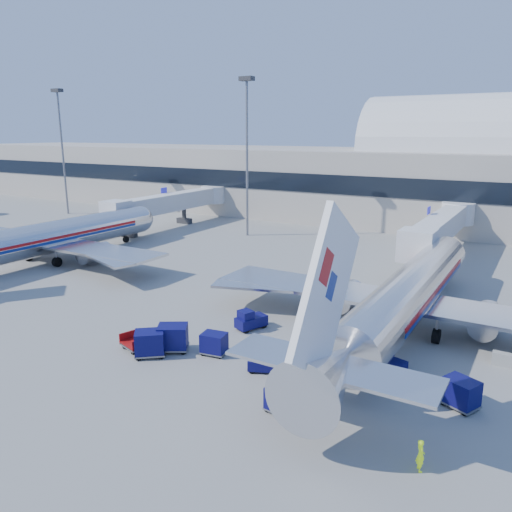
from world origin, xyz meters
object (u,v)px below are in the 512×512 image
Objects in this scene: tug_lead at (263,362)px; tug_left at (250,320)px; cart_train_b at (173,337)px; cart_open_red at (135,345)px; mast_west at (247,134)px; ramp_worker at (420,455)px; jetbridge_mid at (175,202)px; jetbridge_near at (443,226)px; airliner_main at (406,296)px; tug_right at (389,362)px; airliner_mid at (48,238)px; cart_solo_near at (281,399)px; cart_train_c at (150,343)px; cart_solo_far at (461,393)px; cart_train_a at (214,343)px; mast_far_west at (61,133)px.

tug_left is (-4.45, 5.70, 0.11)m from tug_lead.
cart_open_red is (-2.46, -1.27, -0.63)m from cart_train_b.
cart_train_b is (16.83, -37.32, -13.78)m from mast_west.
ramp_worker is at bearing -49.99° from mast_west.
jetbridge_mid is at bearing 68.71° from tug_left.
cart_open_red is at bearing -69.58° from mast_west.
jetbridge_near is 29.67m from mast_west.
airliner_main is at bearing 37.77° from tug_lead.
jetbridge_mid is at bearing 158.72° from tug_right.
jetbridge_mid is 49.38m from cart_train_b.
airliner_mid is at bearing -84.78° from jetbridge_mid.
cart_solo_near is (-3.67, -8.00, 0.17)m from tug_right.
cart_train_c is 19.95m from cart_solo_far.
tug_lead is (35.87, -11.30, -2.31)m from airliner_mid.
cart_train_a is 8.59m from cart_solo_near.
tug_left is at bearing 23.73° from ramp_worker.
jetbridge_mid is 56.28m from tug_right.
jetbridge_mid reaches higher than ramp_worker.
airliner_main is at bearing 111.92° from tug_right.
cart_train_b is 18.58m from ramp_worker.
cart_train_b is at bearing 44.42° from cart_open_red.
mast_far_west is 10.04× the size of tug_right.
tug_lead is 4.97m from cart_solo_near.
mast_far_west is 86.83m from ramp_worker.
tug_left reaches higher than tug_right.
airliner_mid reaches higher than tug_left.
jetbridge_near is 10.24× the size of cart_train_b.
cart_open_red is (-9.50, -1.80, -0.24)m from tug_lead.
mast_far_west reaches higher than cart_open_red.
jetbridge_mid is 1.22× the size of mast_west.
cart_train_a is 0.84× the size of cart_open_red.
mast_west is at bearing 139.64° from airliner_main.
tug_left reaches higher than cart_open_red.
ramp_worker is at bearing -102.11° from tug_left.
cart_train_b is at bearing 179.50° from tug_left.
cart_train_a is at bearing -5.23° from cart_train_c.
cart_train_c is (28.02, -13.32, -1.96)m from airliner_mid.
cart_solo_far is (47.58, -9.42, -2.03)m from airliner_mid.
cart_open_red is at bearing -26.41° from airliner_mid.
cart_solo_near reaches higher than tug_right.
ramp_worker is (7.74, -1.09, 0.00)m from cart_solo_near.
tug_left is 9.05m from cart_open_red.
jetbridge_near is at bearing 97.65° from cart_solo_near.
airliner_mid is at bearing 180.00° from airliner_main.
cart_train_c is 11.29m from cart_solo_near.
ramp_worker is (4.92, -16.11, -2.15)m from airliner_main.
tug_lead is at bearing -25.12° from cart_train_c.
airliner_mid is 19.32× the size of cart_train_a.
cart_solo_near is at bearing -20.97° from airliner_mid.
tug_lead is (23.87, -36.80, -14.17)m from mast_west.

